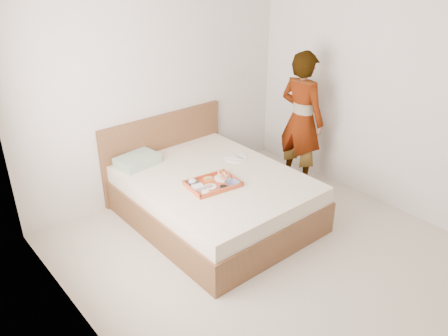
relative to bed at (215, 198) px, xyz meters
name	(u,v)px	position (x,y,z in m)	size (l,w,h in m)	color
ground	(280,262)	(0.00, -1.00, -0.27)	(3.50, 4.00, 0.01)	beige
wall_back	(158,85)	(0.00, 1.00, 1.04)	(3.50, 0.01, 2.60)	silver
wall_left	(93,208)	(-1.75, -1.00, 1.04)	(0.01, 4.00, 2.60)	silver
wall_right	(402,96)	(1.75, -1.00, 1.04)	(0.01, 4.00, 2.60)	silver
bed	(215,198)	(0.00, 0.00, 0.00)	(1.65, 2.00, 0.53)	brown
headboard	(164,152)	(0.00, 0.97, 0.21)	(1.65, 0.06, 0.95)	brown
pillow	(137,160)	(-0.48, 0.77, 0.32)	(0.45, 0.31, 0.11)	#A9B9A8
tray	(213,184)	(-0.14, -0.15, 0.29)	(0.51, 0.37, 0.05)	#C64D28
prawn_plate	(223,178)	(0.02, -0.12, 0.28)	(0.18, 0.18, 0.01)	white
navy_bowl_big	(232,183)	(0.00, -0.29, 0.30)	(0.14, 0.14, 0.04)	#181D47
sauce_dish	(223,187)	(-0.12, -0.29, 0.29)	(0.07, 0.07, 0.03)	black
meat_plate	(210,187)	(-0.20, -0.18, 0.28)	(0.13, 0.13, 0.01)	white
bread_plate	(209,179)	(-0.11, -0.04, 0.28)	(0.12, 0.12, 0.01)	orange
salad_bowl	(193,183)	(-0.30, -0.01, 0.30)	(0.11, 0.11, 0.03)	#181D47
plastic_tub	(198,188)	(-0.32, -0.14, 0.30)	(0.11, 0.09, 0.05)	silver
cheese_round	(205,193)	(-0.32, -0.25, 0.29)	(0.07, 0.07, 0.03)	white
dinner_plate	(236,158)	(0.47, 0.19, 0.27)	(0.26, 0.26, 0.01)	white
person	(301,120)	(1.37, 0.02, 0.57)	(0.61, 0.40, 1.67)	white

